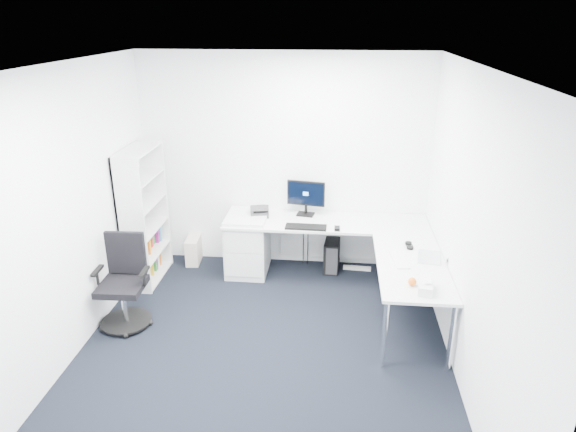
# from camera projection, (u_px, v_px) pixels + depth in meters

# --- Properties ---
(ground) EXTENTS (4.20, 4.20, 0.00)m
(ground) POSITION_uv_depth(u_px,v_px,m) (262.00, 356.00, 4.97)
(ground) COLOR black
(ceiling) EXTENTS (4.20, 4.20, 0.00)m
(ceiling) POSITION_uv_depth(u_px,v_px,m) (256.00, 67.00, 3.98)
(ceiling) COLOR white
(wall_back) EXTENTS (3.60, 0.02, 2.70)m
(wall_back) POSITION_uv_depth(u_px,v_px,m) (284.00, 163.00, 6.42)
(wall_back) COLOR white
(wall_back) RESTS_ON ground
(wall_front) EXTENTS (3.60, 0.02, 2.70)m
(wall_front) POSITION_uv_depth(u_px,v_px,m) (196.00, 391.00, 2.53)
(wall_front) COLOR white
(wall_front) RESTS_ON ground
(wall_left) EXTENTS (0.02, 4.20, 2.70)m
(wall_left) POSITION_uv_depth(u_px,v_px,m) (62.00, 220.00, 4.64)
(wall_left) COLOR white
(wall_left) RESTS_ON ground
(wall_right) EXTENTS (0.02, 4.20, 2.70)m
(wall_right) POSITION_uv_depth(u_px,v_px,m) (471.00, 235.00, 4.31)
(wall_right) COLOR white
(wall_right) RESTS_ON ground
(l_desk) EXTENTS (2.49, 1.39, 0.73)m
(l_desk) POSITION_uv_depth(u_px,v_px,m) (324.00, 260.00, 6.08)
(l_desk) COLOR silver
(l_desk) RESTS_ON ground
(drawer_pedestal) EXTENTS (0.50, 0.62, 0.77)m
(drawer_pedestal) POSITION_uv_depth(u_px,v_px,m) (248.00, 243.00, 6.48)
(drawer_pedestal) COLOR silver
(drawer_pedestal) RESTS_ON ground
(bookshelf) EXTENTS (0.32, 0.83, 1.65)m
(bookshelf) POSITION_uv_depth(u_px,v_px,m) (144.00, 216.00, 6.15)
(bookshelf) COLOR silver
(bookshelf) RESTS_ON ground
(task_chair) EXTENTS (0.57, 0.57, 0.98)m
(task_chair) POSITION_uv_depth(u_px,v_px,m) (121.00, 284.00, 5.29)
(task_chair) COLOR black
(task_chair) RESTS_ON ground
(black_pc_tower) EXTENTS (0.21, 0.42, 0.40)m
(black_pc_tower) POSITION_uv_depth(u_px,v_px,m) (332.00, 254.00, 6.60)
(black_pc_tower) COLOR black
(black_pc_tower) RESTS_ON ground
(beige_pc_tower) EXTENTS (0.19, 0.38, 0.35)m
(beige_pc_tower) POSITION_uv_depth(u_px,v_px,m) (194.00, 250.00, 6.80)
(beige_pc_tower) COLOR beige
(beige_pc_tower) RESTS_ON ground
(power_strip) EXTENTS (0.36, 0.08, 0.04)m
(power_strip) POSITION_uv_depth(u_px,v_px,m) (357.00, 268.00, 6.64)
(power_strip) COLOR silver
(power_strip) RESTS_ON ground
(monitor) EXTENTS (0.50, 0.23, 0.46)m
(monitor) POSITION_uv_depth(u_px,v_px,m) (306.00, 198.00, 6.37)
(monitor) COLOR black
(monitor) RESTS_ON l_desk
(black_keyboard) EXTENTS (0.49, 0.18, 0.02)m
(black_keyboard) POSITION_uv_depth(u_px,v_px,m) (306.00, 227.00, 6.06)
(black_keyboard) COLOR black
(black_keyboard) RESTS_ON l_desk
(mouse) EXTENTS (0.06, 0.11, 0.03)m
(mouse) POSITION_uv_depth(u_px,v_px,m) (337.00, 228.00, 6.01)
(mouse) COLOR black
(mouse) RESTS_ON l_desk
(desk_phone) EXTENTS (0.26, 0.26, 0.16)m
(desk_phone) POSITION_uv_depth(u_px,v_px,m) (259.00, 210.00, 6.41)
(desk_phone) COLOR #2D2D30
(desk_phone) RESTS_ON l_desk
(laptop) EXTENTS (0.38, 0.37, 0.23)m
(laptop) POSITION_uv_depth(u_px,v_px,m) (430.00, 248.00, 5.27)
(laptop) COLOR silver
(laptop) RESTS_ON l_desk
(white_keyboard) EXTENTS (0.18, 0.47, 0.02)m
(white_keyboard) POSITION_uv_depth(u_px,v_px,m) (399.00, 259.00, 5.29)
(white_keyboard) COLOR silver
(white_keyboard) RESTS_ON l_desk
(headphones) EXTENTS (0.11, 0.17, 0.05)m
(headphones) POSITION_uv_depth(u_px,v_px,m) (409.00, 245.00, 5.57)
(headphones) COLOR black
(headphones) RESTS_ON l_desk
(orange_fruit) EXTENTS (0.08, 0.08, 0.08)m
(orange_fruit) POSITION_uv_depth(u_px,v_px,m) (412.00, 282.00, 4.76)
(orange_fruit) COLOR orange
(orange_fruit) RESTS_ON l_desk
(tissue_box) EXTENTS (0.17, 0.26, 0.08)m
(tissue_box) POSITION_uv_depth(u_px,v_px,m) (426.00, 287.00, 4.67)
(tissue_box) COLOR silver
(tissue_box) RESTS_ON l_desk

